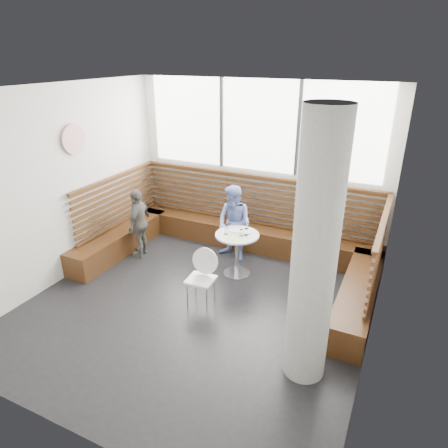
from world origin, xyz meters
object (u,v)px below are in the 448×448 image
at_px(child_left, 139,223).
at_px(concrete_column, 315,255).
at_px(child_back, 234,224).
at_px(cafe_table, 237,246).
at_px(cafe_chair, 203,273).
at_px(adult_man, 313,239).

bearing_deg(child_left, concrete_column, 53.34).
height_order(concrete_column, child_back, concrete_column).
bearing_deg(cafe_table, cafe_chair, -97.20).
xyz_separation_m(cafe_table, child_left, (-1.97, -0.11, 0.11)).
bearing_deg(adult_man, cafe_chair, 111.10).
relative_size(concrete_column, child_back, 2.24).
bearing_deg(concrete_column, adult_man, 102.55).
relative_size(concrete_column, adult_man, 1.88).
height_order(child_back, child_left, child_back).
distance_m(adult_man, child_back, 1.57).
height_order(cafe_table, child_back, child_back).
distance_m(cafe_chair, child_back, 1.56).
bearing_deg(child_back, adult_man, 3.63).
bearing_deg(cafe_chair, adult_man, 38.22).
height_order(adult_man, child_back, adult_man).
xyz_separation_m(concrete_column, cafe_table, (-1.68, 1.78, -1.05)).
bearing_deg(child_back, concrete_column, -33.95).
relative_size(cafe_chair, child_back, 0.62).
relative_size(cafe_table, child_left, 0.58).
height_order(adult_man, child_left, adult_man).
height_order(concrete_column, adult_man, concrete_column).
relative_size(adult_man, child_left, 1.29).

